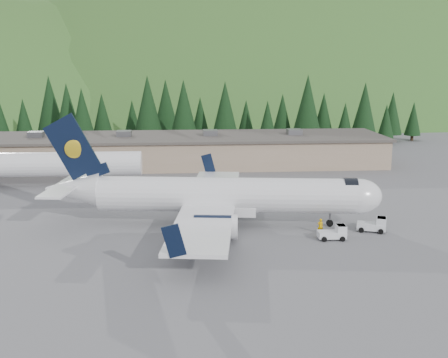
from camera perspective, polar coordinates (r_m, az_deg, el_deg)
ground at (r=62.89m, az=0.42°, el=-4.69°), size 600.00×600.00×0.00m
airliner at (r=62.08m, az=-0.59°, el=-1.75°), size 37.51×35.30×12.44m
second_airliner at (r=85.70m, az=-17.72°, el=1.49°), size 27.50×11.00×10.05m
baggage_tug_a at (r=58.90m, az=11.15°, el=-5.40°), size 2.85×1.76×1.51m
baggage_tug_b at (r=62.49m, az=15.02°, el=-4.53°), size 3.35×2.62×1.61m
terminal_building at (r=99.25m, az=-4.30°, el=2.97°), size 71.00×17.00×6.10m
ramp_worker at (r=60.47m, az=9.76°, el=-4.74°), size 0.60×0.40×1.66m
tree_line at (r=121.06m, az=-6.11°, el=6.77°), size 113.37×18.37×13.98m
hills at (r=291.69m, az=7.54°, el=-8.42°), size 614.00×330.00×300.00m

